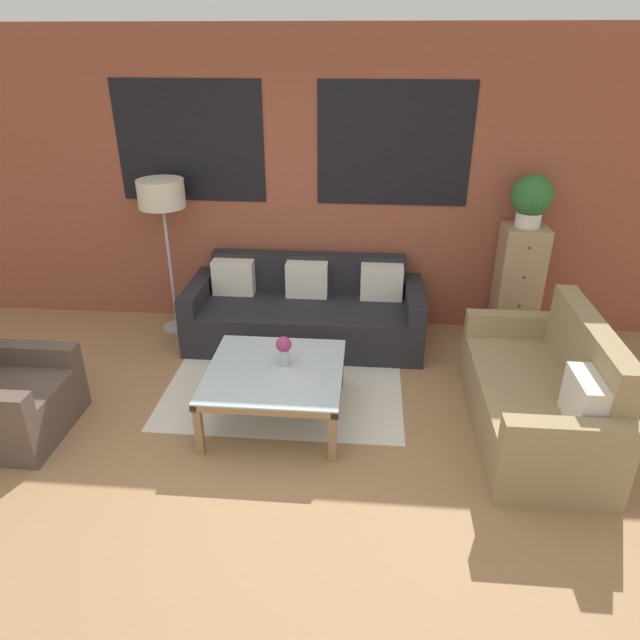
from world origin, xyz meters
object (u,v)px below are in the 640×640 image
object	(u,v)px
couch_dark	(305,313)
drawer_cabinet	(517,284)
potted_plant	(532,198)
coffee_table	(275,376)
flower_vase	(284,349)
floor_lamp	(162,200)
settee_vintage	(541,397)
armchair_corner	(3,400)

from	to	relation	value
couch_dark	drawer_cabinet	world-z (taller)	drawer_cabinet
potted_plant	coffee_table	bearing A→B (deg)	-143.88
drawer_cabinet	flower_vase	distance (m)	2.50
floor_lamp	drawer_cabinet	world-z (taller)	floor_lamp
settee_vintage	flower_vase	bearing A→B (deg)	177.16
armchair_corner	settee_vintage	bearing A→B (deg)	4.78
coffee_table	flower_vase	bearing A→B (deg)	50.09
coffee_table	potted_plant	distance (m)	2.79
couch_dark	potted_plant	bearing A→B (deg)	6.33
settee_vintage	armchair_corner	bearing A→B (deg)	-175.22
armchair_corner	flower_vase	distance (m)	2.10
coffee_table	flower_vase	xyz separation A→B (m)	(0.06, 0.07, 0.20)
couch_dark	drawer_cabinet	xyz separation A→B (m)	(2.01, 0.22, 0.28)
armchair_corner	couch_dark	bearing A→B (deg)	38.89
potted_plant	flower_vase	world-z (taller)	potted_plant
coffee_table	floor_lamp	distance (m)	2.14
drawer_cabinet	flower_vase	world-z (taller)	drawer_cabinet
coffee_table	flower_vase	distance (m)	0.22
floor_lamp	drawer_cabinet	bearing A→B (deg)	1.40
couch_dark	coffee_table	size ratio (longest dim) A/B	2.18
flower_vase	settee_vintage	bearing A→B (deg)	-2.84
floor_lamp	drawer_cabinet	distance (m)	3.44
armchair_corner	flower_vase	bearing A→B (deg)	11.79
couch_dark	coffee_table	distance (m)	1.31
settee_vintage	potted_plant	distance (m)	1.90
couch_dark	armchair_corner	size ratio (longest dim) A/B	2.65
coffee_table	drawer_cabinet	world-z (taller)	drawer_cabinet
floor_lamp	flower_vase	xyz separation A→B (m)	(1.32, -1.38, -0.75)
floor_lamp	drawer_cabinet	size ratio (longest dim) A/B	1.33
coffee_table	potted_plant	bearing A→B (deg)	36.12
floor_lamp	couch_dark	bearing A→B (deg)	-6.00
flower_vase	coffee_table	bearing A→B (deg)	-129.91
couch_dark	settee_vintage	distance (m)	2.30
flower_vase	drawer_cabinet	bearing A→B (deg)	35.59
drawer_cabinet	flower_vase	xyz separation A→B (m)	(-2.04, -1.46, 0.01)
couch_dark	drawer_cabinet	size ratio (longest dim) A/B	1.96
drawer_cabinet	potted_plant	xyz separation A→B (m)	(0.00, 0.00, 0.83)
coffee_table	floor_lamp	bearing A→B (deg)	130.92
coffee_table	potted_plant	size ratio (longest dim) A/B	2.17
floor_lamp	potted_plant	size ratio (longest dim) A/B	3.22
couch_dark	flower_vase	world-z (taller)	couch_dark
coffee_table	flower_vase	world-z (taller)	flower_vase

